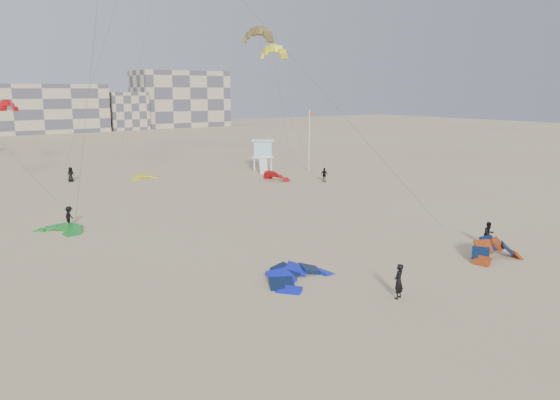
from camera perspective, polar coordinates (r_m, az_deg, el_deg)
ground at (r=28.28m, az=8.72°, el=-10.17°), size 320.00×320.00×0.00m
kite_ground_blue at (r=30.61m, az=2.10°, el=-8.35°), size 5.92×6.05×2.34m
kite_ground_orange at (r=36.57m, az=21.55°, el=-5.85°), size 3.82×3.87×3.48m
kite_ground_green at (r=43.95m, az=-21.93°, el=-3.07°), size 5.07×4.98×1.25m
kite_ground_red_far at (r=64.15m, az=-0.41°, el=2.08°), size 4.34×4.25×3.49m
kite_ground_yellow at (r=67.46m, az=-14.00°, el=2.20°), size 3.65×3.80×1.29m
kitesurfer_main at (r=28.34m, az=12.28°, el=-8.30°), size 0.77×0.63×1.81m
kitesurfer_b at (r=39.50m, az=20.97°, el=-3.33°), size 0.91×0.78×1.65m
kitesurfer_c at (r=44.93m, az=-21.16°, el=-1.64°), size 1.10×1.21×1.63m
kitesurfer_d at (r=63.12m, az=4.66°, el=2.64°), size 0.77×1.03×1.63m
kitesurfer_e at (r=67.40m, az=-21.03°, el=2.51°), size 0.96×0.75×1.73m
kitesurfer_f at (r=87.61m, az=-1.44°, el=5.17°), size 1.34×1.74×1.83m
kite_fly_olive at (r=67.85m, az=-2.34°, el=16.71°), size 5.22×12.44×17.19m
kite_fly_yellow at (r=83.02m, az=-0.68°, el=15.06°), size 5.78×5.40×16.08m
kite_fly_red at (r=80.76m, az=-26.51°, el=8.72°), size 6.10×5.83×8.41m
lifeguard_tower_near at (r=71.80m, az=-1.84°, el=4.70°), size 3.97×6.17×4.11m
flagpole at (r=71.13m, az=3.07°, el=6.36°), size 0.65×0.10×7.95m
condo_mid at (r=151.74m, az=-24.09°, el=8.72°), size 32.00×16.00×12.00m
condo_east at (r=165.74m, az=-10.39°, el=10.34°), size 26.00×14.00×16.00m
condo_fill_right at (r=155.46m, az=-15.86°, el=8.94°), size 10.00×10.00×10.00m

